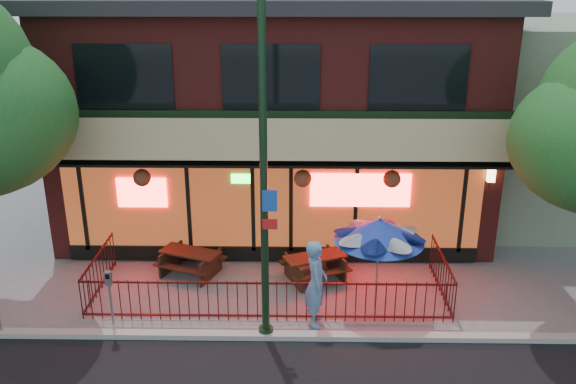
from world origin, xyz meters
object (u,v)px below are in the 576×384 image
patio_umbrella (379,230)px  parking_meter_near (110,292)px  picnic_table_left (191,259)px  picnic_table_right (315,264)px  pedestrian (316,283)px  street_light (264,201)px

patio_umbrella → parking_meter_near: (-5.83, -1.19, -0.96)m
patio_umbrella → parking_meter_near: patio_umbrella is taller
picnic_table_left → picnic_table_right: bearing=-4.0°
pedestrian → patio_umbrella: bearing=-65.1°
street_light → picnic_table_right: 3.91m
parking_meter_near → picnic_table_left: bearing=66.5°
pedestrian → parking_meter_near: (-4.40, -0.50, 0.02)m
pedestrian → parking_meter_near: size_ratio=1.33×
patio_umbrella → pedestrian: 1.86m
street_light → parking_meter_near: (-3.32, 0.00, -2.12)m
street_light → parking_meter_near: 3.93m
street_light → picnic_table_left: street_light is taller
picnic_table_right → pedestrian: size_ratio=0.93×
picnic_table_right → parking_meter_near: (-4.44, -2.57, 0.60)m
pedestrian → parking_meter_near: 4.43m
picnic_table_left → parking_meter_near: 3.11m
patio_umbrella → parking_meter_near: 6.02m
street_light → picnic_table_left: (-2.10, 2.80, -2.72)m
patio_umbrella → parking_meter_near: bearing=-168.4°
street_light → patio_umbrella: (2.51, 1.20, -1.16)m
street_light → parking_meter_near: size_ratio=4.59×
picnic_table_left → patio_umbrella: patio_umbrella is taller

